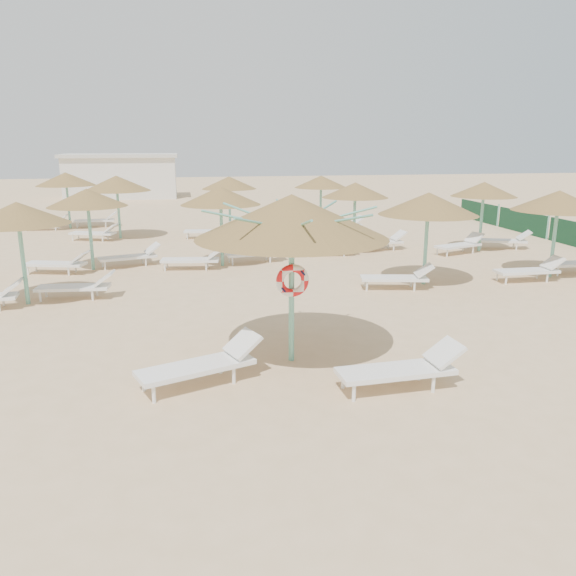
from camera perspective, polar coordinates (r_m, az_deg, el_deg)
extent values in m
plane|color=#D6AF82|center=(10.63, -1.24, -8.24)|extent=(120.00, 120.00, 0.00)
cylinder|color=#6AB8A1|center=(10.61, 0.36, -0.58)|extent=(0.11, 0.11, 2.69)
cone|color=olive|center=(10.33, 0.37, 7.29)|extent=(3.58, 3.58, 0.81)
cylinder|color=#6AB8A1|center=(10.36, 0.37, 5.80)|extent=(0.20, 0.20, 0.12)
cylinder|color=#6AB8A1|center=(10.52, 4.82, 7.15)|extent=(1.62, 0.04, 0.40)
cylinder|color=#6AB8A1|center=(11.02, 2.79, 7.53)|extent=(1.18, 1.18, 0.40)
cylinder|color=#6AB8A1|center=(11.14, -0.45, 7.62)|extent=(0.04, 1.62, 0.40)
cylinder|color=#6AB8A1|center=(10.81, -3.29, 7.38)|extent=(1.18, 1.18, 0.40)
cylinder|color=#6AB8A1|center=(10.21, -4.21, 6.94)|extent=(1.62, 0.04, 0.40)
cylinder|color=#6AB8A1|center=(9.67, -2.39, 6.53)|extent=(1.18, 1.18, 0.40)
cylinder|color=#6AB8A1|center=(9.53, 1.32, 6.42)|extent=(0.04, 1.62, 0.40)
cylinder|color=#6AB8A1|center=(9.90, 4.35, 6.69)|extent=(1.18, 1.18, 0.40)
torus|color=red|center=(10.45, 0.46, 0.76)|extent=(0.63, 0.15, 0.63)
cylinder|color=white|center=(9.53, -13.48, -10.48)|extent=(0.06, 0.06, 0.30)
cylinder|color=white|center=(10.00, -14.48, -9.31)|extent=(0.06, 0.06, 0.30)
cylinder|color=white|center=(10.02, -5.53, -8.85)|extent=(0.06, 0.06, 0.30)
cylinder|color=white|center=(10.47, -6.85, -7.83)|extent=(0.06, 0.06, 0.30)
cube|color=white|center=(9.95, -9.33, -7.94)|extent=(2.14, 1.36, 0.09)
cube|color=white|center=(10.21, -4.64, -5.65)|extent=(0.72, 0.79, 0.39)
cylinder|color=white|center=(9.40, 6.71, -10.55)|extent=(0.06, 0.06, 0.30)
cylinder|color=white|center=(9.85, 5.62, -9.29)|extent=(0.06, 0.06, 0.30)
cylinder|color=white|center=(9.96, 14.55, -9.44)|extent=(0.06, 0.06, 0.30)
cylinder|color=white|center=(10.38, 13.16, -8.32)|extent=(0.06, 0.06, 0.30)
cube|color=white|center=(9.85, 10.87, -8.28)|extent=(2.05, 0.77, 0.08)
cube|color=white|center=(10.15, 15.60, -6.32)|extent=(0.55, 0.66, 0.39)
cylinder|color=#6AB8A1|center=(16.01, -25.31, 2.49)|extent=(0.11, 0.11, 2.30)
cone|color=olive|center=(15.82, -25.80, 6.86)|extent=(2.55, 2.55, 0.57)
cylinder|color=#6AB8A1|center=(15.85, -25.70, 6.02)|extent=(0.20, 0.20, 0.12)
cylinder|color=white|center=(16.28, -26.96, -1.18)|extent=(0.06, 0.06, 0.28)
cube|color=white|center=(15.89, -26.24, 0.11)|extent=(0.54, 0.64, 0.36)
cylinder|color=white|center=(16.27, -23.87, -0.84)|extent=(0.06, 0.06, 0.28)
cylinder|color=white|center=(16.73, -23.35, -0.39)|extent=(0.06, 0.06, 0.28)
cylinder|color=white|center=(15.89, -19.24, -0.74)|extent=(0.06, 0.06, 0.28)
cylinder|color=white|center=(16.36, -18.85, -0.28)|extent=(0.06, 0.06, 0.28)
cube|color=white|center=(16.22, -20.99, 0.06)|extent=(1.95, 0.78, 0.08)
cube|color=white|center=(15.96, -18.12, 0.97)|extent=(0.54, 0.64, 0.36)
cylinder|color=#6AB8A1|center=(19.61, -19.43, 5.06)|extent=(0.11, 0.11, 2.30)
cone|color=olive|center=(19.46, -19.74, 8.65)|extent=(2.54, 2.54, 0.57)
cylinder|color=#6AB8A1|center=(19.48, -19.68, 7.96)|extent=(0.20, 0.20, 0.12)
cylinder|color=white|center=(19.77, -24.91, 1.61)|extent=(0.06, 0.06, 0.28)
cylinder|color=white|center=(20.19, -24.22, 1.94)|extent=(0.06, 0.06, 0.28)
cylinder|color=white|center=(19.13, -21.39, 1.58)|extent=(0.06, 0.06, 0.28)
cylinder|color=white|center=(19.57, -20.76, 1.91)|extent=(0.06, 0.06, 0.28)
cube|color=white|center=(19.56, -22.57, 2.27)|extent=(2.00, 1.11, 0.08)
cube|color=white|center=(19.14, -20.38, 2.97)|extent=(0.63, 0.71, 0.36)
cylinder|color=white|center=(19.58, -18.10, 2.15)|extent=(0.06, 0.06, 0.28)
cylinder|color=white|center=(20.06, -18.31, 2.42)|extent=(0.06, 0.06, 0.28)
cylinder|color=white|center=(19.80, -14.24, 2.56)|extent=(0.06, 0.06, 0.28)
cylinder|color=white|center=(20.28, -14.54, 2.82)|extent=(0.06, 0.06, 0.28)
cube|color=white|center=(19.90, -15.97, 3.03)|extent=(2.00, 1.11, 0.08)
cube|color=white|center=(20.02, -13.63, 3.95)|extent=(0.63, 0.71, 0.36)
cylinder|color=#6AB8A1|center=(25.79, -16.82, 7.38)|extent=(0.11, 0.11, 2.30)
cone|color=olive|center=(25.68, -17.03, 10.14)|extent=(2.89, 2.89, 0.65)
cylinder|color=#6AB8A1|center=(25.69, -16.99, 9.59)|extent=(0.20, 0.20, 0.12)
cylinder|color=white|center=(25.83, -21.02, 4.78)|extent=(0.06, 0.06, 0.28)
cylinder|color=white|center=(26.26, -20.51, 4.97)|extent=(0.06, 0.06, 0.28)
cylinder|color=white|center=(25.21, -18.32, 4.79)|extent=(0.06, 0.06, 0.28)
cylinder|color=white|center=(25.65, -17.84, 4.99)|extent=(0.06, 0.06, 0.28)
cube|color=white|center=(25.65, -19.22, 5.28)|extent=(2.00, 1.19, 0.08)
cube|color=white|center=(25.24, -17.54, 5.83)|extent=(0.65, 0.72, 0.36)
cylinder|color=#6AB8A1|center=(19.24, -6.76, 5.63)|extent=(0.11, 0.11, 2.30)
cone|color=olive|center=(19.09, -6.87, 9.31)|extent=(2.68, 2.68, 0.60)
cylinder|color=#6AB8A1|center=(19.11, -6.85, 8.59)|extent=(0.20, 0.20, 0.12)
cylinder|color=white|center=(18.86, -12.40, 2.08)|extent=(0.06, 0.06, 0.28)
cylinder|color=white|center=(19.35, -12.17, 2.40)|extent=(0.06, 0.06, 0.28)
cylinder|color=white|center=(18.69, -8.31, 2.16)|extent=(0.06, 0.06, 0.28)
cylinder|color=white|center=(19.18, -8.18, 2.48)|extent=(0.06, 0.06, 0.28)
cube|color=white|center=(18.95, -9.92, 2.82)|extent=(1.96, 0.86, 0.08)
cube|color=white|center=(18.82, -7.38, 3.58)|extent=(0.56, 0.66, 0.36)
cylinder|color=white|center=(19.40, -5.66, 2.69)|extent=(0.06, 0.06, 0.28)
cylinder|color=white|center=(19.87, -5.97, 2.98)|extent=(0.06, 0.06, 0.28)
cylinder|color=white|center=(19.72, -1.83, 2.96)|extent=(0.06, 0.06, 0.28)
cylinder|color=white|center=(20.19, -2.23, 3.23)|extent=(0.06, 0.06, 0.28)
cube|color=white|center=(19.78, -3.57, 3.50)|extent=(1.96, 0.86, 0.08)
cube|color=white|center=(19.96, -1.21, 4.33)|extent=(0.56, 0.66, 0.36)
cylinder|color=#6AB8A1|center=(25.40, -5.94, 7.82)|extent=(0.11, 0.11, 2.30)
cone|color=olive|center=(25.29, -6.01, 10.60)|extent=(2.42, 2.42, 0.54)
cylinder|color=#6AB8A1|center=(25.31, -6.00, 10.07)|extent=(0.20, 0.20, 0.12)
cylinder|color=white|center=(24.92, -10.20, 5.19)|extent=(0.06, 0.06, 0.28)
cylinder|color=white|center=(25.41, -10.07, 5.38)|extent=(0.06, 0.06, 0.28)
cylinder|color=white|center=(24.79, -7.09, 5.27)|extent=(0.06, 0.06, 0.28)
cylinder|color=white|center=(25.29, -7.02, 5.45)|extent=(0.06, 0.06, 0.28)
cube|color=white|center=(25.05, -8.33, 5.74)|extent=(1.96, 0.86, 0.08)
cube|color=white|center=(24.96, -6.39, 6.32)|extent=(0.56, 0.66, 0.36)
cylinder|color=white|center=(25.52, -5.10, 5.59)|extent=(0.06, 0.06, 0.28)
cylinder|color=white|center=(26.00, -5.36, 5.75)|extent=(0.06, 0.06, 0.28)
cylinder|color=white|center=(25.85, -2.18, 5.75)|extent=(0.06, 0.06, 0.28)
cylinder|color=white|center=(26.33, -2.48, 5.91)|extent=(0.06, 0.06, 0.28)
cube|color=white|center=(25.92, -3.51, 6.16)|extent=(1.96, 0.86, 0.08)
cube|color=white|center=(26.11, -1.70, 6.77)|extent=(0.56, 0.66, 0.36)
cylinder|color=#6AB8A1|center=(17.06, 13.82, 4.15)|extent=(0.11, 0.11, 2.30)
cone|color=olive|center=(16.89, 14.08, 8.32)|extent=(2.88, 2.88, 0.65)
cylinder|color=#6AB8A1|center=(16.92, 14.02, 7.48)|extent=(0.20, 0.20, 0.12)
cylinder|color=white|center=(16.14, 8.02, 0.18)|extent=(0.06, 0.06, 0.28)
cylinder|color=white|center=(16.62, 7.83, 0.61)|extent=(0.06, 0.06, 0.28)
cylinder|color=white|center=(16.35, 12.72, 0.15)|extent=(0.06, 0.06, 0.28)
cylinder|color=white|center=(16.83, 12.40, 0.57)|extent=(0.06, 0.06, 0.28)
cube|color=white|center=(16.45, 10.71, 0.98)|extent=(1.99, 1.00, 0.08)
cube|color=white|center=(16.56, 13.66, 1.77)|extent=(0.60, 0.69, 0.36)
cylinder|color=#6AB8A1|center=(21.55, 6.74, 6.59)|extent=(0.11, 0.11, 2.30)
cone|color=olive|center=(21.42, 6.84, 9.86)|extent=(2.49, 2.49, 0.56)
cylinder|color=#6AB8A1|center=(21.44, 6.82, 9.24)|extent=(0.20, 0.20, 0.12)
cylinder|color=white|center=(20.66, 2.06, 3.49)|extent=(0.06, 0.06, 0.28)
cylinder|color=white|center=(21.15, 1.85, 3.75)|extent=(0.06, 0.06, 0.28)
cylinder|color=white|center=(20.91, 5.73, 3.56)|extent=(0.06, 0.06, 0.28)
cylinder|color=white|center=(21.39, 5.44, 3.82)|extent=(0.06, 0.06, 0.28)
cube|color=white|center=(21.01, 4.12, 4.15)|extent=(1.94, 0.74, 0.08)
cube|color=white|center=(21.14, 6.41, 4.82)|extent=(0.52, 0.63, 0.36)
cylinder|color=white|center=(21.81, 7.47, 3.97)|extent=(0.06, 0.06, 0.28)
cylinder|color=white|center=(22.27, 6.99, 4.21)|extent=(0.06, 0.06, 0.28)
cylinder|color=white|center=(22.34, 10.69, 4.10)|extent=(0.06, 0.06, 0.28)
cylinder|color=white|center=(22.79, 10.16, 4.32)|extent=(0.06, 0.06, 0.28)
cube|color=white|center=(22.31, 9.16, 4.62)|extent=(1.94, 0.74, 0.08)
cube|color=white|center=(22.62, 11.17, 5.28)|extent=(0.52, 0.63, 0.36)
cylinder|color=#6AB8A1|center=(26.00, 3.33, 8.03)|extent=(0.11, 0.11, 2.30)
cone|color=olive|center=(25.89, 3.37, 10.74)|extent=(2.40, 2.40, 0.54)
cylinder|color=#6AB8A1|center=(25.90, 3.36, 10.23)|extent=(0.20, 0.20, 0.12)
cylinder|color=white|center=(25.24, -0.70, 5.54)|extent=(0.06, 0.06, 0.28)
cylinder|color=white|center=(25.74, -0.71, 5.72)|extent=(0.06, 0.06, 0.28)
cylinder|color=white|center=(25.28, 2.37, 5.55)|extent=(0.06, 0.06, 0.28)
cylinder|color=white|center=(25.78, 2.31, 5.72)|extent=(0.06, 0.06, 0.28)
cube|color=white|center=(25.48, 1.10, 6.04)|extent=(1.98, 0.93, 0.08)
cube|color=white|center=(25.49, 3.03, 6.57)|extent=(0.58, 0.67, 0.36)
cylinder|color=white|center=(26.14, 4.10, 5.82)|extent=(0.06, 0.06, 0.28)
cylinder|color=white|center=(26.59, 3.65, 5.98)|extent=(0.06, 0.06, 0.28)
cylinder|color=white|center=(26.72, 6.75, 5.95)|extent=(0.06, 0.06, 0.28)
cylinder|color=white|center=(27.16, 6.27, 6.11)|extent=(0.06, 0.06, 0.28)
cube|color=white|center=(26.67, 5.46, 6.36)|extent=(1.98, 0.93, 0.08)
cube|color=white|center=(27.02, 7.11, 6.93)|extent=(0.58, 0.67, 0.36)
cylinder|color=#6AB8A1|center=(19.33, 25.39, 4.35)|extent=(0.11, 0.11, 2.30)
cone|color=olive|center=(19.17, 25.80, 8.00)|extent=(2.75, 2.75, 0.62)
cylinder|color=#6AB8A1|center=(19.20, 25.72, 7.28)|extent=(0.20, 0.20, 0.12)
cylinder|color=white|center=(17.94, 21.28, 0.77)|extent=(0.06, 0.06, 0.28)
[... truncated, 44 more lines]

